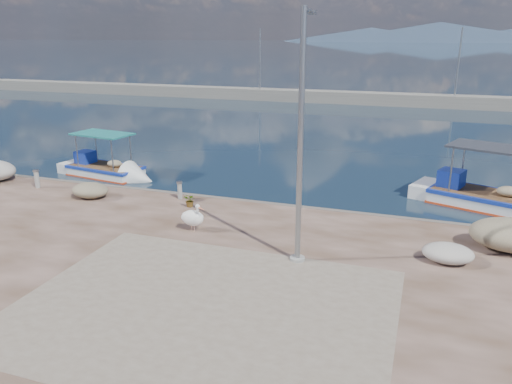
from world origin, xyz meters
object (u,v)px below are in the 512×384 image
(boat_right, at_px, (485,201))
(bollard_near, at_px, (180,189))
(boat_left, at_px, (105,172))
(pelican, at_px, (193,218))
(lamp_post, at_px, (300,150))

(boat_right, distance_m, bollard_near, 12.57)
(boat_left, xyz_separation_m, bollard_near, (6.06, -3.52, 0.69))
(boat_right, bearing_deg, bollard_near, -138.99)
(pelican, relative_size, lamp_post, 0.15)
(boat_left, relative_size, boat_right, 0.84)
(boat_right, bearing_deg, pelican, -122.53)
(boat_left, height_order, bollard_near, boat_left)
(lamp_post, bearing_deg, boat_right, 55.84)
(pelican, xyz_separation_m, bollard_near, (-2.01, 2.94, -0.08))
(pelican, distance_m, bollard_near, 3.56)
(pelican, bearing_deg, boat_left, 164.50)
(boat_right, distance_m, lamp_post, 10.94)
(boat_left, height_order, pelican, boat_left)
(lamp_post, bearing_deg, pelican, 164.36)
(boat_right, bearing_deg, boat_left, -156.88)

